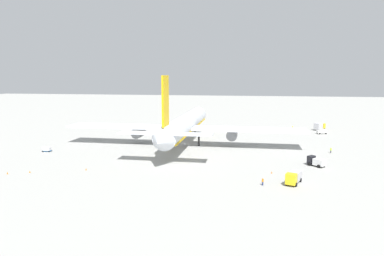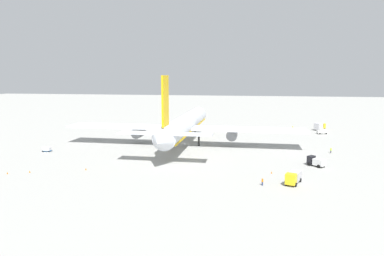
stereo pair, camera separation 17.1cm
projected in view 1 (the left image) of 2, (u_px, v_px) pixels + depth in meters
name	position (u px, v px, depth m)	size (l,w,h in m)	color
ground_plane	(185.00, 144.00, 122.01)	(600.00, 600.00, 0.00)	#9E9E99
airliner	(184.00, 125.00, 119.67)	(72.19, 81.31, 23.71)	silver
service_truck_0	(316.00, 161.00, 91.53)	(4.66, 4.72, 2.54)	black
service_truck_1	(319.00, 126.00, 152.14)	(5.85, 5.54, 3.19)	yellow
service_truck_2	(294.00, 177.00, 76.75)	(6.44, 4.19, 2.77)	yellow
service_van	(322.00, 131.00, 142.53)	(2.88, 4.38, 1.97)	white
baggage_cart_0	(47.00, 149.00, 109.28)	(1.71, 3.33, 1.44)	#26598C
ground_worker_0	(263.00, 182.00, 75.57)	(0.53, 0.53, 1.68)	navy
ground_worker_1	(293.00, 128.00, 153.04)	(0.56, 0.56, 1.78)	black
ground_worker_2	(331.00, 150.00, 107.00)	(0.46, 0.46, 1.79)	#3F3F47
traffic_cone_0	(30.00, 172.00, 85.57)	(0.36, 0.36, 0.55)	orange
traffic_cone_1	(272.00, 172.00, 84.97)	(0.36, 0.36, 0.55)	orange
traffic_cone_2	(263.00, 132.00, 146.63)	(0.36, 0.36, 0.55)	orange
traffic_cone_3	(7.00, 173.00, 84.32)	(0.36, 0.36, 0.55)	orange
traffic_cone_4	(86.00, 169.00, 87.86)	(0.36, 0.36, 0.55)	orange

